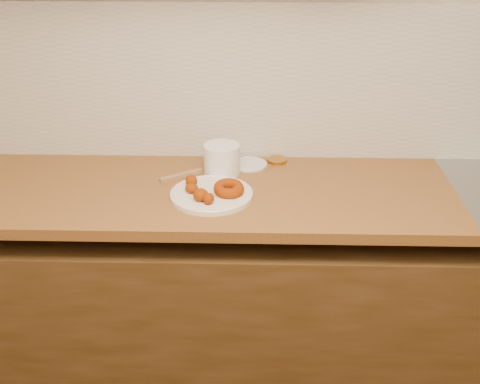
# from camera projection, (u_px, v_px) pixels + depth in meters

# --- Properties ---
(wall_back) EXTENTS (4.00, 0.02, 2.70)m
(wall_back) POSITION_uv_depth(u_px,v_px,m) (314.00, 43.00, 2.22)
(wall_back) COLOR #B4A98C
(wall_back) RESTS_ON ground
(base_cabinet) EXTENTS (3.60, 0.60, 0.77)m
(base_cabinet) POSITION_uv_depth(u_px,v_px,m) (307.00, 305.00, 2.38)
(base_cabinet) COLOR brown
(base_cabinet) RESTS_ON floor
(butcher_block) EXTENTS (2.30, 0.62, 0.04)m
(butcher_block) POSITION_uv_depth(u_px,v_px,m) (134.00, 192.00, 2.17)
(butcher_block) COLOR brown
(butcher_block) RESTS_ON base_cabinet
(backsplash) EXTENTS (3.60, 0.02, 0.60)m
(backsplash) POSITION_uv_depth(u_px,v_px,m) (312.00, 84.00, 2.28)
(backsplash) COLOR beige
(backsplash) RESTS_ON wall_back
(donut_plate) EXTENTS (0.29, 0.29, 0.02)m
(donut_plate) POSITION_uv_depth(u_px,v_px,m) (211.00, 195.00, 2.09)
(donut_plate) COLOR white
(donut_plate) RESTS_ON butcher_block
(ring_donut) EXTENTS (0.14, 0.14, 0.05)m
(ring_donut) POSITION_uv_depth(u_px,v_px,m) (229.00, 188.00, 2.08)
(ring_donut) COLOR #983000
(ring_donut) RESTS_ON donut_plate
(fried_dough_chunks) EXTENTS (0.12, 0.18, 0.04)m
(fried_dough_chunks) POSITION_uv_depth(u_px,v_px,m) (198.00, 190.00, 2.06)
(fried_dough_chunks) COLOR #983000
(fried_dough_chunks) RESTS_ON donut_plate
(plastic_tub) EXTENTS (0.14, 0.14, 0.11)m
(plastic_tub) POSITION_uv_depth(u_px,v_px,m) (222.00, 159.00, 2.25)
(plastic_tub) COLOR white
(plastic_tub) RESTS_ON butcher_block
(tub_lid) EXTENTS (0.15, 0.15, 0.01)m
(tub_lid) POSITION_uv_depth(u_px,v_px,m) (249.00, 164.00, 2.33)
(tub_lid) COLOR silver
(tub_lid) RESTS_ON butcher_block
(brass_jar_lid) EXTENTS (0.09, 0.09, 0.01)m
(brass_jar_lid) POSITION_uv_depth(u_px,v_px,m) (277.00, 160.00, 2.36)
(brass_jar_lid) COLOR #B67E29
(brass_jar_lid) RESTS_ON butcher_block
(wooden_utensil) EXTENTS (0.15, 0.11, 0.01)m
(wooden_utensil) POSITION_uv_depth(u_px,v_px,m) (181.00, 175.00, 2.24)
(wooden_utensil) COLOR olive
(wooden_utensil) RESTS_ON butcher_block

